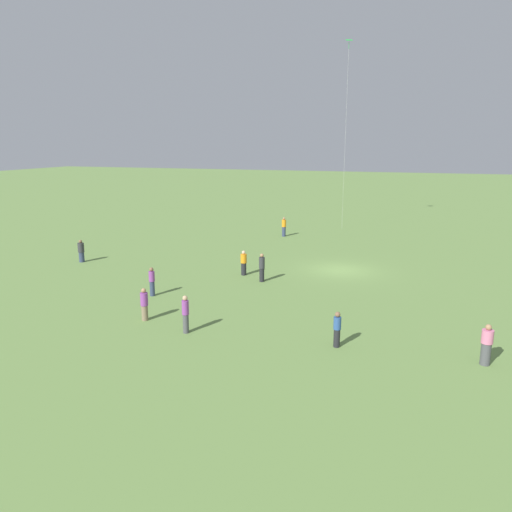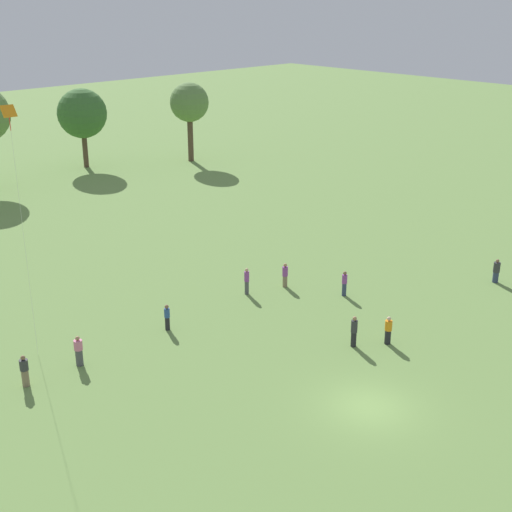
# 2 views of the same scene
# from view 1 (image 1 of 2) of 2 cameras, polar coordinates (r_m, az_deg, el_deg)

# --- Properties ---
(ground_plane) EXTENTS (240.00, 240.00, 0.00)m
(ground_plane) POSITION_cam_1_polar(r_m,az_deg,el_deg) (35.53, 9.63, -1.61)
(ground_plane) COLOR #6B8E47
(person_0) EXTENTS (0.46, 0.46, 1.62)m
(person_0) POSITION_cam_1_polar(r_m,az_deg,el_deg) (22.28, 9.25, -8.27)
(person_0) COLOR #232328
(person_0) RESTS_ON ground_plane
(person_1) EXTENTS (0.58, 0.58, 1.69)m
(person_1) POSITION_cam_1_polar(r_m,az_deg,el_deg) (33.59, -1.42, -0.81)
(person_1) COLOR #232328
(person_1) RESTS_ON ground_plane
(person_3) EXTENTS (0.46, 0.46, 1.85)m
(person_3) POSITION_cam_1_polar(r_m,az_deg,el_deg) (31.99, 0.67, -1.33)
(person_3) COLOR #232328
(person_3) RESTS_ON ground_plane
(person_4) EXTENTS (0.39, 0.39, 1.71)m
(person_4) POSITION_cam_1_polar(r_m,az_deg,el_deg) (29.69, -11.81, -2.87)
(person_4) COLOR #333D5B
(person_4) RESTS_ON ground_plane
(person_5) EXTENTS (0.49, 0.49, 1.69)m
(person_5) POSITION_cam_1_polar(r_m,az_deg,el_deg) (25.76, -12.64, -5.42)
(person_5) COLOR #847056
(person_5) RESTS_ON ground_plane
(person_6) EXTENTS (0.53, 0.53, 1.72)m
(person_6) POSITION_cam_1_polar(r_m,az_deg,el_deg) (22.34, 24.85, -9.23)
(person_6) COLOR #4C4C51
(person_6) RESTS_ON ground_plane
(person_7) EXTENTS (0.51, 0.51, 1.84)m
(person_7) POSITION_cam_1_polar(r_m,az_deg,el_deg) (47.51, 3.21, 3.34)
(person_7) COLOR #333D5B
(person_7) RESTS_ON ground_plane
(person_8) EXTENTS (0.34, 0.34, 1.84)m
(person_8) POSITION_cam_1_polar(r_m,az_deg,el_deg) (23.73, -8.06, -6.58)
(person_8) COLOR #4C4C51
(person_8) RESTS_ON ground_plane
(person_9) EXTENTS (0.62, 0.62, 1.69)m
(person_9) POSITION_cam_1_polar(r_m,az_deg,el_deg) (39.48, -19.35, 0.52)
(person_9) COLOR #333D5B
(person_9) RESTS_ON ground_plane
(kite_0) EXTENTS (0.77, 0.76, 18.47)m
(kite_0) POSITION_cam_1_polar(r_m,az_deg,el_deg) (52.68, 10.50, 20.99)
(kite_0) COLOR green
(kite_0) RESTS_ON ground_plane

